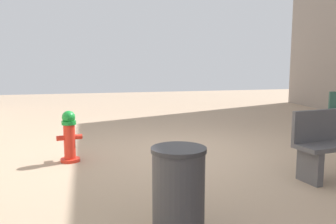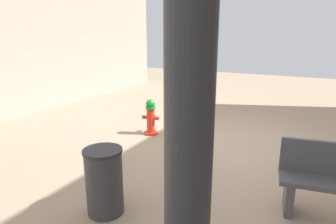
% 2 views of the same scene
% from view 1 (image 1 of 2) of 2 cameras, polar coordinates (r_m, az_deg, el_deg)
% --- Properties ---
extents(ground_plane, '(23.40, 23.40, 0.00)m').
position_cam_1_polar(ground_plane, '(6.52, 1.68, -6.33)').
color(ground_plane, tan).
extents(fire_hydrant, '(0.41, 0.38, 0.83)m').
position_cam_1_polar(fire_hydrant, '(6.09, -15.18, -3.68)').
color(fire_hydrant, red).
rests_on(fire_hydrant, ground_plane).
extents(trash_bin, '(0.50, 0.50, 0.88)m').
position_cam_1_polar(trash_bin, '(3.37, 1.66, -12.80)').
color(trash_bin, '#38383D').
rests_on(trash_bin, ground_plane).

